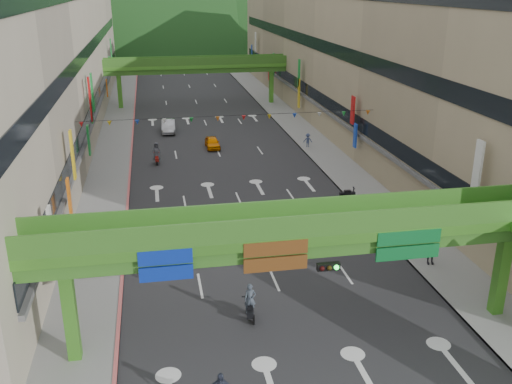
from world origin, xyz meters
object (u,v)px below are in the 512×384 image
at_px(scooter_rider_near, 250,303).
at_px(scooter_rider_mid, 282,240).
at_px(car_silver, 168,126).
at_px(car_yellow, 212,143).
at_px(overpass_near, 324,247).
at_px(pedestrian_red, 413,211).

xyz_separation_m(scooter_rider_near, scooter_rider_mid, (3.34, 6.99, 0.17)).
bearing_deg(car_silver, car_yellow, -59.28).
bearing_deg(scooter_rider_mid, overpass_near, -91.39).
height_order(scooter_rider_mid, car_silver, scooter_rider_mid).
distance_m(scooter_rider_mid, car_silver, 35.45).
bearing_deg(car_yellow, scooter_rider_near, -94.03).
bearing_deg(overpass_near, scooter_rider_near, 139.98).
height_order(overpass_near, car_yellow, overpass_near).
relative_size(overpass_near, car_silver, 6.13).
bearing_deg(scooter_rider_mid, pedestrian_red, 19.27).
bearing_deg(pedestrian_red, overpass_near, -142.33).
height_order(overpass_near, scooter_rider_near, overpass_near).
xyz_separation_m(scooter_rider_near, car_yellow, (1.76, 33.93, -0.36)).
bearing_deg(car_yellow, overpass_near, -88.96).
distance_m(scooter_rider_near, car_silver, 42.02).
bearing_deg(scooter_rider_mid, car_yellow, 93.35).
distance_m(overpass_near, scooter_rider_mid, 10.43).
distance_m(car_silver, pedestrian_red, 35.45).
height_order(overpass_near, scooter_rider_mid, overpass_near).
relative_size(scooter_rider_mid, car_yellow, 0.61).
bearing_deg(car_silver, scooter_rider_mid, -78.53).
xyz_separation_m(overpass_near, scooter_rider_mid, (0.23, 9.60, -4.07)).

